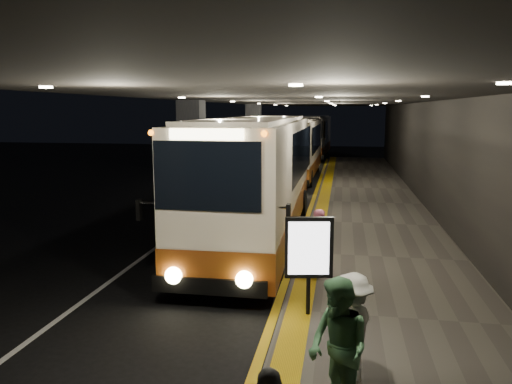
% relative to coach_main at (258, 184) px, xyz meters
% --- Properties ---
extents(ground, '(90.00, 90.00, 0.00)m').
position_rel_coach_main_xyz_m(ground, '(-1.02, -2.71, -1.79)').
color(ground, black).
extents(lane_line_white, '(0.12, 50.00, 0.01)m').
position_rel_coach_main_xyz_m(lane_line_white, '(-2.82, 2.29, -1.78)').
color(lane_line_white, silver).
rests_on(lane_line_white, ground).
extents(kerb_stripe_yellow, '(0.18, 50.00, 0.01)m').
position_rel_coach_main_xyz_m(kerb_stripe_yellow, '(1.33, 2.29, -1.78)').
color(kerb_stripe_yellow, gold).
rests_on(kerb_stripe_yellow, ground).
extents(sidewalk, '(4.50, 50.00, 0.15)m').
position_rel_coach_main_xyz_m(sidewalk, '(3.73, 2.29, -1.71)').
color(sidewalk, '#514C44').
rests_on(sidewalk, ground).
extents(tactile_strip, '(0.50, 50.00, 0.01)m').
position_rel_coach_main_xyz_m(tactile_strip, '(1.83, 2.29, -1.63)').
color(tactile_strip, gold).
rests_on(tactile_strip, sidewalk).
extents(terminal_wall, '(0.10, 50.00, 6.00)m').
position_rel_coach_main_xyz_m(terminal_wall, '(5.98, 2.29, 1.21)').
color(terminal_wall, black).
rests_on(terminal_wall, ground).
extents(support_columns, '(0.80, 24.80, 4.40)m').
position_rel_coach_main_xyz_m(support_columns, '(-2.52, 1.29, 0.41)').
color(support_columns, black).
rests_on(support_columns, ground).
extents(canopy, '(9.00, 50.00, 0.40)m').
position_rel_coach_main_xyz_m(canopy, '(1.48, 2.29, 2.81)').
color(canopy, black).
rests_on(canopy, support_columns).
extents(coach_main, '(2.71, 12.01, 3.72)m').
position_rel_coach_main_xyz_m(coach_main, '(0.00, 0.00, 0.00)').
color(coach_main, beige).
rests_on(coach_main, ground).
extents(coach_second, '(2.39, 11.00, 3.45)m').
position_rel_coach_main_xyz_m(coach_second, '(-0.10, 14.62, -0.13)').
color(coach_second, beige).
rests_on(coach_second, ground).
extents(coach_third, '(2.66, 11.07, 3.46)m').
position_rel_coach_main_xyz_m(coach_third, '(0.05, 28.40, -0.13)').
color(coach_third, beige).
rests_on(coach_third, ground).
extents(passenger_boarding, '(0.41, 0.60, 1.58)m').
position_rel_coach_main_xyz_m(passenger_boarding, '(2.13, -3.47, -0.85)').
color(passenger_boarding, '#D36289').
rests_on(passenger_boarding, sidewalk).
extents(passenger_waiting_green, '(0.96, 1.04, 1.83)m').
position_rel_coach_main_xyz_m(passenger_waiting_green, '(2.61, -9.19, -0.72)').
color(passenger_waiting_green, '#41754B').
rests_on(passenger_waiting_green, sidewalk).
extents(passenger_waiting_white, '(0.86, 1.17, 1.64)m').
position_rel_coach_main_xyz_m(passenger_waiting_white, '(2.79, -8.34, -0.82)').
color(passenger_waiting_white, '#B8B8B2').
rests_on(passenger_waiting_white, sidewalk).
extents(info_sign, '(0.91, 0.27, 1.93)m').
position_rel_coach_main_xyz_m(info_sign, '(2.01, -6.03, -0.33)').
color(info_sign, black).
rests_on(info_sign, sidewalk).
extents(stanchion_post, '(0.05, 0.05, 1.10)m').
position_rel_coach_main_xyz_m(stanchion_post, '(1.81, -3.60, -1.09)').
color(stanchion_post, black).
rests_on(stanchion_post, sidewalk).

